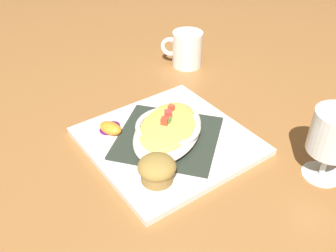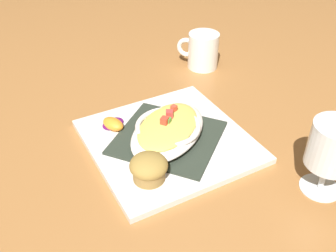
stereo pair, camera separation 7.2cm
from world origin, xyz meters
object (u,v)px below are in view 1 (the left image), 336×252
object	(u,v)px
muffin	(157,169)
stemmed_glass	(334,136)
coffee_mug	(186,51)
orange_garnish	(111,128)
square_plate	(168,141)
gratin_dish	(168,129)

from	to	relation	value
muffin	stemmed_glass	size ratio (longest dim) A/B	0.49
coffee_mug	stemmed_glass	world-z (taller)	stemmed_glass
muffin	stemmed_glass	xyz separation A→B (m)	(-0.24, 0.16, 0.05)
orange_garnish	muffin	bearing A→B (deg)	87.04
square_plate	muffin	distance (m)	0.12
gratin_dish	coffee_mug	size ratio (longest dim) A/B	2.39
square_plate	coffee_mug	bearing A→B (deg)	-136.65
gratin_dish	muffin	size ratio (longest dim) A/B	3.56
orange_garnish	coffee_mug	xyz separation A→B (m)	(-0.32, -0.14, 0.02)
muffin	orange_garnish	xyz separation A→B (m)	(-0.01, -0.16, -0.01)
square_plate	gratin_dish	xyz separation A→B (m)	(-0.00, -0.00, 0.03)
orange_garnish	coffee_mug	world-z (taller)	coffee_mug
coffee_mug	stemmed_glass	xyz separation A→B (m)	(0.08, 0.47, 0.05)
orange_garnish	coffee_mug	bearing A→B (deg)	-156.02
gratin_dish	orange_garnish	bearing A→B (deg)	-48.95
orange_garnish	coffee_mug	distance (m)	0.35
muffin	orange_garnish	size ratio (longest dim) A/B	1.00
stemmed_glass	coffee_mug	bearing A→B (deg)	-100.09
square_plate	muffin	xyz separation A→B (m)	(0.08, 0.08, 0.03)
gratin_dish	muffin	xyz separation A→B (m)	(0.08, 0.08, 0.00)
orange_garnish	coffee_mug	size ratio (longest dim) A/B	0.67
coffee_mug	muffin	bearing A→B (deg)	43.10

